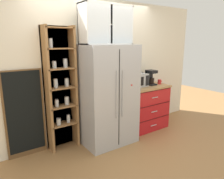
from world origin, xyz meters
TOP-DOWN VIEW (x-y plane):
  - ground_plane at (0.00, 0.00)m, footprint 10.77×10.77m
  - wall_back_cream at (0.00, 0.40)m, footprint 5.06×0.10m
  - refrigerator at (0.00, 0.00)m, footprint 0.93×0.72m
  - pantry_shelf_column at (-0.75, 0.29)m, footprint 0.53×0.27m
  - counter_cabinet at (0.97, 0.07)m, footprint 0.96×0.59m
  - microwave at (0.75, 0.12)m, footprint 0.44×0.33m
  - coffee_maker at (1.12, 0.08)m, footprint 0.17×0.20m
  - mug_red at (1.34, 0.02)m, footprint 0.11×0.07m
  - bottle_green at (0.97, 0.16)m, footprint 0.07×0.07m
  - bottle_clear at (0.97, 0.14)m, footprint 0.06×0.06m
  - upper_cabinet at (0.00, 0.05)m, footprint 0.89×0.32m
  - chalkboard_menu at (-1.33, 0.33)m, footprint 0.60×0.04m

SIDE VIEW (x-z plane):
  - ground_plane at x=0.00m, z-range 0.00..0.00m
  - counter_cabinet at x=0.97m, z-range 0.00..0.92m
  - chalkboard_menu at x=-1.33m, z-range 0.00..1.40m
  - refrigerator at x=0.00m, z-range 0.00..1.75m
  - mug_red at x=1.34m, z-range 0.92..1.01m
  - bottle_clear at x=0.97m, z-range 0.90..1.14m
  - bottle_green at x=0.97m, z-range 0.90..1.17m
  - microwave at x=0.75m, z-range 0.92..1.18m
  - pantry_shelf_column at x=-0.75m, z-range 0.02..2.07m
  - coffee_maker at x=1.12m, z-range 0.92..1.23m
  - wall_back_cream at x=0.00m, z-range 0.00..2.55m
  - upper_cabinet at x=0.00m, z-range 1.75..2.38m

